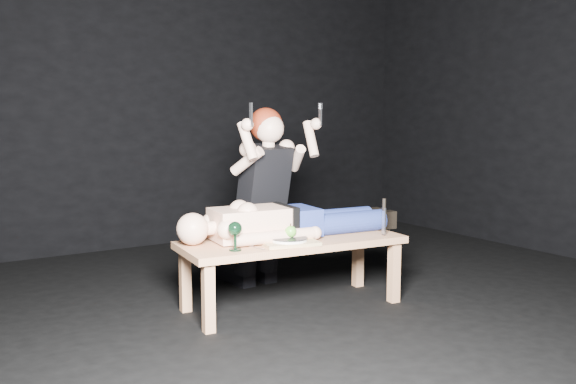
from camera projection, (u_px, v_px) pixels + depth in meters
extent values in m
plane|color=black|center=(346.00, 304.00, 4.10)|extent=(5.00, 5.00, 0.00)
plane|color=black|center=(188.00, 88.00, 6.01)|extent=(5.00, 0.00, 5.00)
cube|color=#B37C56|center=(292.00, 273.00, 4.03)|extent=(1.50, 0.69, 0.45)
cube|color=tan|center=(289.00, 242.00, 3.84)|extent=(0.39, 0.31, 0.02)
cylinder|color=white|center=(289.00, 239.00, 3.84)|extent=(0.27, 0.27, 0.02)
sphere|color=green|center=(291.00, 232.00, 3.85)|extent=(0.07, 0.07, 0.07)
cube|color=#B2B2B7|center=(256.00, 248.00, 3.72)|extent=(0.04, 0.15, 0.01)
cube|color=#B2B2B7|center=(312.00, 241.00, 3.90)|extent=(0.03, 0.15, 0.01)
cube|color=#B2B2B7|center=(307.00, 241.00, 3.93)|extent=(0.09, 0.14, 0.01)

